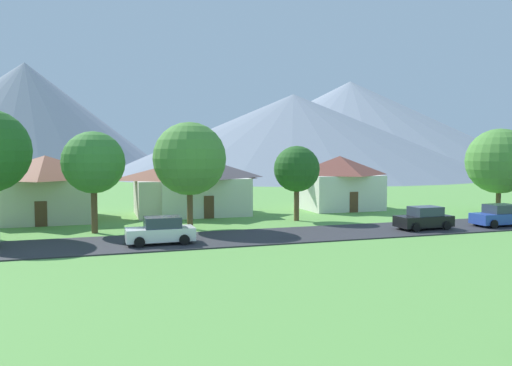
{
  "coord_description": "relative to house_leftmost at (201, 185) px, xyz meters",
  "views": [
    {
      "loc": [
        -8.58,
        -2.95,
        5.68
      ],
      "look_at": [
        -1.26,
        19.89,
        4.25
      ],
      "focal_mm": 34.54,
      "sensor_mm": 36.0,
      "label": 1
    }
  ],
  "objects": [
    {
      "name": "road_strip",
      "position": [
        -0.6,
        -13.91,
        -2.72
      ],
      "size": [
        160.0,
        6.25,
        0.08
      ],
      "primitive_type": "cube",
      "color": "#2D2D33",
      "rests_on": "ground"
    },
    {
      "name": "mountain_east_ridge",
      "position": [
        42.01,
        80.61,
        8.24
      ],
      "size": [
        103.56,
        103.56,
        21.99
      ],
      "primitive_type": "cone",
      "color": "gray",
      "rests_on": "ground"
    },
    {
      "name": "mountain_west_ridge",
      "position": [
        71.04,
        101.97,
        12.1
      ],
      "size": [
        118.33,
        118.33,
        29.72
      ],
      "primitive_type": "cone",
      "color": "gray",
      "rests_on": "ground"
    },
    {
      "name": "mountain_far_west_ridge",
      "position": [
        -28.25,
        105.3,
        12.76
      ],
      "size": [
        80.0,
        80.0,
        31.03
      ],
      "primitive_type": "cone",
      "color": "gray",
      "rests_on": "ground"
    },
    {
      "name": "house_leftmost",
      "position": [
        0.0,
        0.0,
        0.0
      ],
      "size": [
        8.75,
        7.16,
        5.32
      ],
      "color": "silver",
      "rests_on": "ground"
    },
    {
      "name": "house_left_center",
      "position": [
        14.37,
        -0.16,
        0.07
      ],
      "size": [
        7.96,
        6.5,
        5.46
      ],
      "color": "silver",
      "rests_on": "ground"
    },
    {
      "name": "house_right_center",
      "position": [
        -13.52,
        -0.25,
        0.11
      ],
      "size": [
        8.59,
        8.33,
        5.55
      ],
      "color": "beige",
      "rests_on": "ground"
    },
    {
      "name": "house_rightmost",
      "position": [
        -1.35,
        0.32,
        -0.12
      ],
      "size": [
        10.0,
        7.27,
        5.09
      ],
      "color": "beige",
      "rests_on": "ground"
    },
    {
      "name": "tree_near_left",
      "position": [
        6.8,
        -6.97,
        1.63
      ],
      "size": [
        3.89,
        3.89,
        6.36
      ],
      "color": "brown",
      "rests_on": "ground"
    },
    {
      "name": "tree_right_of_center",
      "position": [
        -2.67,
        -8.88,
        2.55
      ],
      "size": [
        5.49,
        5.49,
        8.06
      ],
      "color": "brown",
      "rests_on": "ground"
    },
    {
      "name": "tree_near_right",
      "position": [
        26.72,
        -8.49,
        2.24
      ],
      "size": [
        6.1,
        6.1,
        8.06
      ],
      "color": "brown",
      "rests_on": "ground"
    },
    {
      "name": "tree_far_right",
      "position": [
        -9.52,
        -8.6,
        2.29
      ],
      "size": [
        4.44,
        4.44,
        7.29
      ],
      "color": "brown",
      "rests_on": "ground"
    },
    {
      "name": "parked_car_white_west_end",
      "position": [
        -5.55,
        -14.72,
        -1.89
      ],
      "size": [
        4.22,
        2.11,
        1.68
      ],
      "color": "white",
      "rests_on": "road_strip"
    },
    {
      "name": "parked_car_blue_mid_east",
      "position": [
        20.46,
        -15.08,
        -1.89
      ],
      "size": [
        4.21,
        2.11,
        1.68
      ],
      "color": "#2847A8",
      "rests_on": "road_strip"
    },
    {
      "name": "parked_car_black_east_end",
      "position": [
        13.86,
        -14.68,
        -1.89
      ],
      "size": [
        4.24,
        2.16,
        1.68
      ],
      "color": "black",
      "rests_on": "road_strip"
    }
  ]
}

